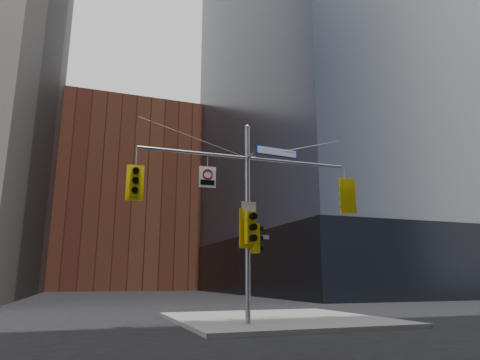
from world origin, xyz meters
TOP-DOWN VIEW (x-y plane):
  - ground at (0.00, 0.00)m, footprint 160.00×160.00m
  - sidewalk_corner at (2.00, 4.00)m, footprint 8.00×8.00m
  - podium_ne at (28.00, 32.00)m, footprint 36.40×36.40m
  - brick_midrise at (0.00, 58.00)m, footprint 26.00×20.00m
  - signal_assembly at (0.00, 1.99)m, footprint 8.00×0.80m
  - traffic_light_west_arm at (-4.00, 2.01)m, footprint 0.58×0.47m
  - traffic_light_east_arm at (4.13, 1.99)m, footprint 0.67×0.56m
  - traffic_light_pole_side at (0.32, 2.00)m, footprint 0.42×0.36m
  - traffic_light_pole_front at (-0.00, 1.73)m, footprint 0.67×0.57m
  - street_sign_blade at (1.21, 2.00)m, footprint 1.79×0.23m
  - regulatory_sign_arm at (-1.52, 1.97)m, footprint 0.60×0.08m
  - regulatory_sign_pole at (0.00, 1.88)m, footprint 0.55×0.04m
  - street_blade_ew at (0.45, 2.00)m, footprint 0.74×0.04m
  - street_blade_ns at (0.00, 2.45)m, footprint 0.07×0.79m

SIDE VIEW (x-z plane):
  - ground at x=0.00m, z-range 0.00..0.00m
  - sidewalk_corner at x=2.00m, z-range 0.00..0.15m
  - street_blade_ns at x=0.00m, z-range 2.88..3.04m
  - podium_ne at x=28.00m, z-range 0.00..6.00m
  - traffic_light_pole_side at x=0.32m, z-range 2.53..3.58m
  - street_blade_ew at x=0.45m, z-range 3.03..3.18m
  - traffic_light_pole_front at x=0.00m, z-range 2.68..4.09m
  - regulatory_sign_pole at x=0.00m, z-range 3.60..4.32m
  - signal_assembly at x=0.00m, z-range 0.77..8.07m
  - traffic_light_east_arm at x=4.13m, z-range 4.10..5.50m
  - traffic_light_west_arm at x=-4.00m, z-range 4.19..5.41m
  - regulatory_sign_arm at x=-1.52m, z-range 4.80..5.55m
  - street_sign_blade at x=1.21m, z-range 6.18..6.52m
  - brick_midrise at x=0.00m, z-range 0.00..28.00m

